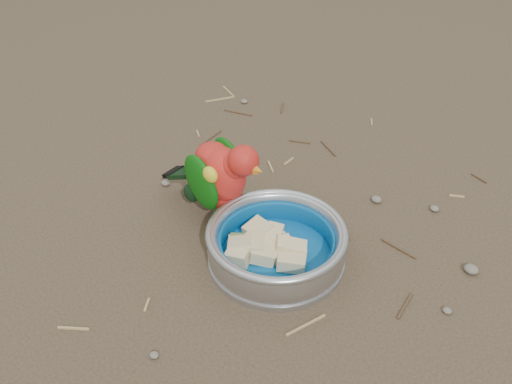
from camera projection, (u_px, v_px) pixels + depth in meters
The scene contains 6 objects.
ground at pixel (290, 242), 0.90m from camera, with size 60.00×60.00×0.00m, color #48392A.
food_bowl at pixel (276, 257), 0.86m from camera, with size 0.21×0.21×0.02m, color #B2B2BA.
bowl_wall at pixel (277, 242), 0.84m from camera, with size 0.21×0.21×0.04m, color #B2B2BA, non-canonical shape.
fruit_wedges at pixel (276, 246), 0.84m from camera, with size 0.12×0.12×0.03m, color beige, non-canonical shape.
lory_parrot at pixel (222, 181), 0.90m from camera, with size 0.09×0.19×0.15m, color red, non-canonical shape.
ground_debris at pixel (284, 215), 0.94m from camera, with size 0.90×0.80×0.01m, color tan, non-canonical shape.
Camera 1 is at (0.36, -0.57, 0.60)m, focal length 40.00 mm.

